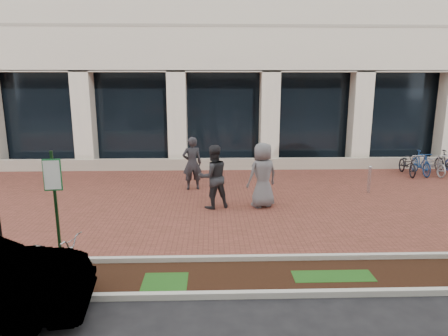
{
  "coord_description": "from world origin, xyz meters",
  "views": [
    {
      "loc": [
        -0.52,
        -12.51,
        3.85
      ],
      "look_at": [
        -0.16,
        -0.8,
        1.25
      ],
      "focal_mm": 32.0,
      "sensor_mm": 36.0,
      "label": 1
    }
  ],
  "objects_px": {
    "bollard": "(369,179)",
    "locked_bicycle": "(51,258)",
    "pedestrian_left": "(192,163)",
    "pedestrian_right": "(263,175)",
    "bike_rack_cluster": "(440,164)",
    "pedestrian_mid": "(213,177)",
    "parking_sign": "(55,199)"
  },
  "relations": [
    {
      "from": "bollard",
      "to": "locked_bicycle",
      "type": "bearing_deg",
      "value": -145.36
    },
    {
      "from": "pedestrian_left",
      "to": "pedestrian_right",
      "type": "xyz_separation_m",
      "value": [
        2.24,
        -2.07,
        0.05
      ]
    },
    {
      "from": "pedestrian_left",
      "to": "bollard",
      "type": "relative_size",
      "value": 1.96
    },
    {
      "from": "bollard",
      "to": "bike_rack_cluster",
      "type": "bearing_deg",
      "value": 33.3
    },
    {
      "from": "pedestrian_mid",
      "to": "pedestrian_right",
      "type": "xyz_separation_m",
      "value": [
        1.51,
        0.05,
        0.03
      ]
    },
    {
      "from": "parking_sign",
      "to": "bollard",
      "type": "distance_m",
      "value": 10.26
    },
    {
      "from": "bike_rack_cluster",
      "to": "pedestrian_right",
      "type": "bearing_deg",
      "value": -154.12
    },
    {
      "from": "locked_bicycle",
      "to": "parking_sign",
      "type": "bearing_deg",
      "value": -10.01
    },
    {
      "from": "parking_sign",
      "to": "pedestrian_right",
      "type": "distance_m",
      "value": 6.31
    },
    {
      "from": "pedestrian_right",
      "to": "pedestrian_mid",
      "type": "bearing_deg",
      "value": -23.37
    },
    {
      "from": "pedestrian_right",
      "to": "bike_rack_cluster",
      "type": "bearing_deg",
      "value": -178.3
    },
    {
      "from": "parking_sign",
      "to": "locked_bicycle",
      "type": "height_order",
      "value": "parking_sign"
    },
    {
      "from": "pedestrian_left",
      "to": "bollard",
      "type": "height_order",
      "value": "pedestrian_left"
    },
    {
      "from": "pedestrian_left",
      "to": "pedestrian_right",
      "type": "bearing_deg",
      "value": 125.88
    },
    {
      "from": "parking_sign",
      "to": "bike_rack_cluster",
      "type": "bearing_deg",
      "value": 28.64
    },
    {
      "from": "pedestrian_mid",
      "to": "pedestrian_right",
      "type": "bearing_deg",
      "value": 161.89
    },
    {
      "from": "parking_sign",
      "to": "bollard",
      "type": "height_order",
      "value": "parking_sign"
    },
    {
      "from": "pedestrian_right",
      "to": "bike_rack_cluster",
      "type": "distance_m",
      "value": 8.84
    },
    {
      "from": "parking_sign",
      "to": "locked_bicycle",
      "type": "xyz_separation_m",
      "value": [
        -0.1,
        -0.19,
        -1.13
      ]
    },
    {
      "from": "locked_bicycle",
      "to": "pedestrian_left",
      "type": "relative_size",
      "value": 0.96
    },
    {
      "from": "pedestrian_mid",
      "to": "bollard",
      "type": "distance_m",
      "value": 5.6
    },
    {
      "from": "pedestrian_left",
      "to": "bike_rack_cluster",
      "type": "xyz_separation_m",
      "value": [
        10.11,
        1.95,
        -0.48
      ]
    },
    {
      "from": "locked_bicycle",
      "to": "pedestrian_left",
      "type": "bearing_deg",
      "value": -2.78
    },
    {
      "from": "pedestrian_left",
      "to": "pedestrian_mid",
      "type": "bearing_deg",
      "value": 97.7
    },
    {
      "from": "parking_sign",
      "to": "pedestrian_mid",
      "type": "distance_m",
      "value": 5.29
    },
    {
      "from": "pedestrian_right",
      "to": "bollard",
      "type": "relative_size",
      "value": 2.07
    },
    {
      "from": "pedestrian_right",
      "to": "bollard",
      "type": "distance_m",
      "value": 4.16
    },
    {
      "from": "pedestrian_mid",
      "to": "bollard",
      "type": "height_order",
      "value": "pedestrian_mid"
    },
    {
      "from": "pedestrian_left",
      "to": "pedestrian_right",
      "type": "height_order",
      "value": "pedestrian_right"
    },
    {
      "from": "parking_sign",
      "to": "bike_rack_cluster",
      "type": "distance_m",
      "value": 15.01
    },
    {
      "from": "pedestrian_mid",
      "to": "bike_rack_cluster",
      "type": "distance_m",
      "value": 10.23
    },
    {
      "from": "bike_rack_cluster",
      "to": "locked_bicycle",
      "type": "bearing_deg",
      "value": -146.95
    }
  ]
}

